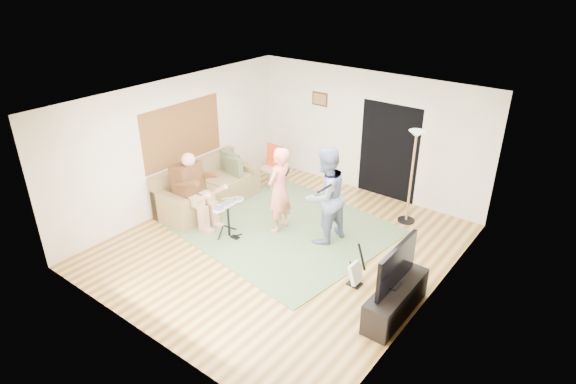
% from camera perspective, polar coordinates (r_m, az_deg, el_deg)
% --- Properties ---
extents(floor, '(6.00, 6.00, 0.00)m').
position_cam_1_polar(floor, '(8.94, -0.70, -6.32)').
color(floor, brown).
rests_on(floor, ground).
extents(walls, '(5.50, 6.00, 2.70)m').
position_cam_1_polar(walls, '(8.30, -0.75, 1.57)').
color(walls, '#EEE7CF').
rests_on(walls, floor).
extents(ceiling, '(6.00, 6.00, 0.00)m').
position_cam_1_polar(ceiling, '(7.83, -0.81, 10.59)').
color(ceiling, white).
rests_on(ceiling, walls).
extents(window_blinds, '(0.00, 2.05, 2.05)m').
position_cam_1_polar(window_blinds, '(10.15, -12.39, 6.87)').
color(window_blinds, brown).
rests_on(window_blinds, walls).
extents(doorway, '(2.10, 0.00, 2.10)m').
position_cam_1_polar(doorway, '(10.51, 11.83, 4.68)').
color(doorway, black).
rests_on(doorway, walls).
extents(picture_frame, '(0.42, 0.03, 0.32)m').
position_cam_1_polar(picture_frame, '(11.09, 3.79, 10.94)').
color(picture_frame, '#3F2314').
rests_on(picture_frame, walls).
extents(area_rug, '(3.99, 3.71, 0.02)m').
position_cam_1_polar(area_rug, '(9.43, -0.19, -4.39)').
color(area_rug, '#516D42').
rests_on(area_rug, floor).
extents(sofa, '(0.94, 2.27, 0.92)m').
position_cam_1_polar(sofa, '(10.37, -9.75, 0.06)').
color(sofa, olive).
rests_on(sofa, floor).
extents(drummer, '(0.95, 0.53, 1.46)m').
position_cam_1_polar(drummer, '(9.57, -10.84, -0.59)').
color(drummer, '#513016').
rests_on(drummer, sofa).
extents(drum_kit, '(0.40, 0.71, 0.73)m').
position_cam_1_polar(drum_kit, '(9.12, -7.06, -3.48)').
color(drum_kit, black).
rests_on(drum_kit, floor).
extents(singer, '(0.45, 0.65, 1.69)m').
position_cam_1_polar(singer, '(9.05, -1.06, 0.23)').
color(singer, '#ED8067').
rests_on(singer, floor).
extents(microphone, '(0.06, 0.06, 0.24)m').
position_cam_1_polar(microphone, '(8.76, -0.06, 2.34)').
color(microphone, black).
rests_on(microphone, singer).
extents(guitarist, '(0.86, 1.02, 1.85)m').
position_cam_1_polar(guitarist, '(8.68, 4.42, -0.46)').
color(guitarist, slate).
rests_on(guitarist, floor).
extents(guitar_held, '(0.14, 0.60, 0.26)m').
position_cam_1_polar(guitar_held, '(8.44, 5.63, 1.19)').
color(guitar_held, silver).
rests_on(guitar_held, guitarist).
extents(guitar_spare, '(0.29, 0.26, 0.80)m').
position_cam_1_polar(guitar_spare, '(7.90, 8.04, -9.52)').
color(guitar_spare, black).
rests_on(guitar_spare, floor).
extents(torchiere_lamp, '(0.34, 0.34, 1.91)m').
position_cam_1_polar(torchiere_lamp, '(9.45, 14.63, 3.60)').
color(torchiere_lamp, black).
rests_on(torchiere_lamp, floor).
extents(dining_chair, '(0.42, 0.43, 0.95)m').
position_cam_1_polar(dining_chair, '(11.09, -2.05, 2.42)').
color(dining_chair, tan).
rests_on(dining_chair, floor).
extents(tv_cabinet, '(0.40, 1.40, 0.50)m').
position_cam_1_polar(tv_cabinet, '(7.43, 12.65, -12.41)').
color(tv_cabinet, black).
rests_on(tv_cabinet, floor).
extents(television, '(0.06, 1.12, 0.66)m').
position_cam_1_polar(television, '(7.09, 12.76, -8.46)').
color(television, black).
rests_on(television, tv_cabinet).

